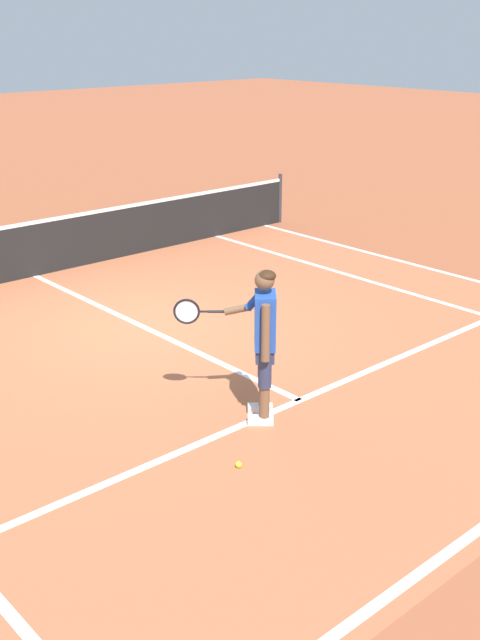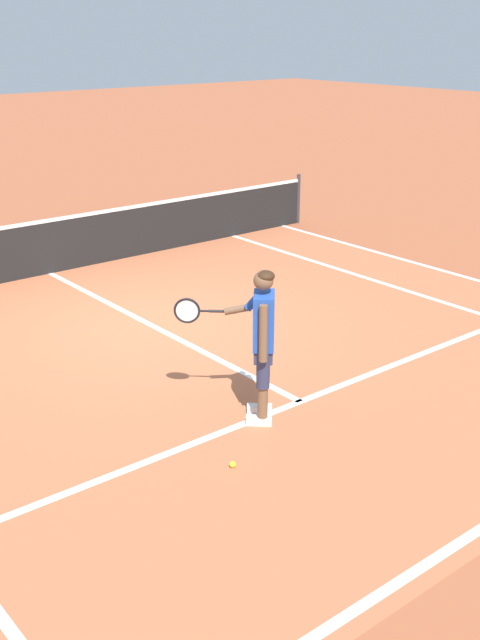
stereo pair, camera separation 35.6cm
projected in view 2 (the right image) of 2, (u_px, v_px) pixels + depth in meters
The scene contains 9 objects.
ground_plane at pixel (150, 325), 11.29m from camera, with size 80.00×80.00×0.00m, color #9E5133.
court_inner_surface at pixel (206, 353), 10.29m from camera, with size 10.98×9.56×0.00m, color #B2603D.
line_service at pixel (300, 401), 8.97m from camera, with size 8.23×0.10×0.01m, color white.
line_centre_service at pixel (149, 324), 11.30m from camera, with size 0.10×6.40×0.01m, color white.
line_singles_right at pixel (407, 291), 12.72m from camera, with size 0.10×9.16×0.01m, color white.
line_doubles_right at pixel (458, 275), 13.53m from camera, with size 0.10×9.16×0.01m, color white.
tennis_net at pixel (48, 246), 13.44m from camera, with size 11.96×0.08×1.07m.
tennis_player at pixel (261, 335), 8.25m from camera, with size 0.78×1.14×1.71m.
tennis_ball_near_feet at pixel (233, 464), 7.63m from camera, with size 0.07×0.07×0.07m, color #CCE02D.
Camera 2 is at (-5.62, -8.99, 4.08)m, focal length 43.54 mm.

